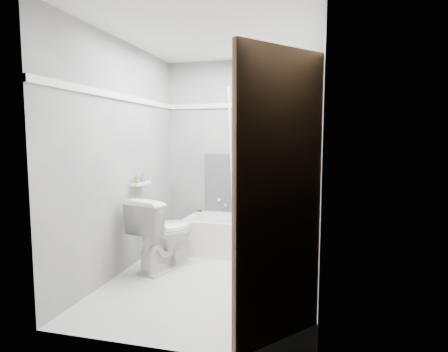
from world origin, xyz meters
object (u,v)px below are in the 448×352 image
(toilet, at_px, (164,233))
(soap_bottle_a, at_px, (137,178))
(office_chair, at_px, (283,206))
(soap_bottle_b, at_px, (142,178))
(door, at_px, (318,208))
(bathtub, at_px, (247,235))

(toilet, relative_size, soap_bottle_a, 7.50)
(office_chair, distance_m, soap_bottle_b, 1.69)
(office_chair, height_order, soap_bottle_b, office_chair)
(door, distance_m, soap_bottle_a, 2.42)
(office_chair, relative_size, soap_bottle_b, 9.33)
(toilet, relative_size, soap_bottle_b, 7.88)
(toilet, bearing_deg, door, 155.22)
(toilet, xyz_separation_m, soap_bottle_a, (-0.32, 0.02, 0.58))
(bathtub, bearing_deg, soap_bottle_b, -150.86)
(soap_bottle_a, bearing_deg, bathtub, 34.48)
(soap_bottle_a, bearing_deg, office_chair, 27.65)
(office_chair, distance_m, door, 2.33)
(office_chair, relative_size, door, 0.46)
(soap_bottle_b, bearing_deg, bathtub, 29.14)
(soap_bottle_a, bearing_deg, toilet, -3.28)
(bathtub, relative_size, soap_bottle_a, 14.33)
(office_chair, xyz_separation_m, toilet, (-1.19, -0.81, -0.20))
(bathtub, bearing_deg, toilet, -135.03)
(soap_bottle_a, height_order, soap_bottle_b, soap_bottle_a)
(toilet, bearing_deg, office_chair, -128.44)
(bathtub, distance_m, toilet, 1.09)
(door, relative_size, soap_bottle_a, 19.10)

